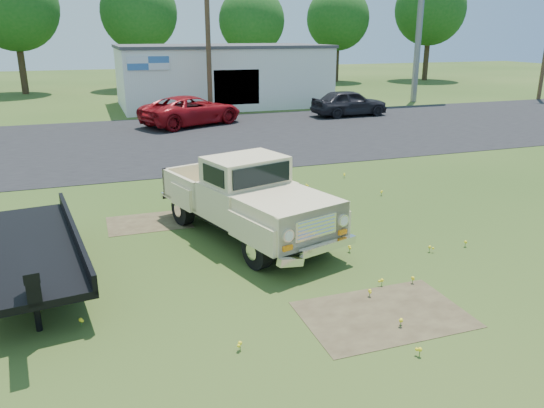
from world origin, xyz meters
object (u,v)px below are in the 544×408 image
Objects in this scene: flatbed_trailer at (27,243)px; red_pickup at (192,111)px; vintage_pickup_truck at (246,197)px; dark_sedan at (349,103)px.

flatbed_trailer is 19.54m from red_pickup.
flatbed_trailer is at bearing 173.01° from vintage_pickup_truck.
red_pickup is 9.89m from dark_sedan.
vintage_pickup_truck reaches higher than dark_sedan.
flatbed_trailer reaches higher than dark_sedan.
dark_sedan is at bearing -113.39° from red_pickup.
red_pickup is 1.23× the size of dark_sedan.
vintage_pickup_truck reaches higher than flatbed_trailer.
vintage_pickup_truck reaches higher than red_pickup.
red_pickup is (7.00, 18.24, -0.01)m from flatbed_trailer.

